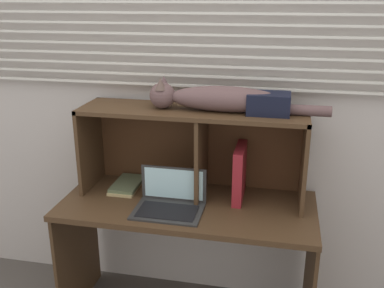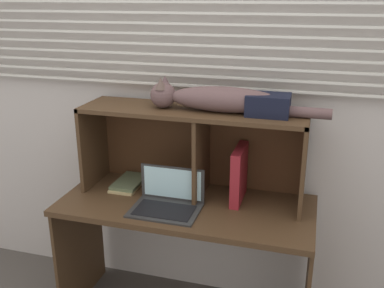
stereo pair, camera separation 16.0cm
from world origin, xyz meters
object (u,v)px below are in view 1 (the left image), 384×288
(cat, at_px, (217,98))
(book_stack, at_px, (127,185))
(binder_upright, at_px, (240,173))
(laptop, at_px, (170,202))
(storage_box, at_px, (269,103))

(cat, distance_m, book_stack, 0.72)
(binder_upright, relative_size, book_stack, 1.15)
(laptop, distance_m, binder_upright, 0.39)
(binder_upright, bearing_deg, laptop, -149.34)
(book_stack, bearing_deg, binder_upright, -0.01)
(book_stack, bearing_deg, storage_box, -0.01)
(cat, distance_m, laptop, 0.57)
(storage_box, bearing_deg, laptop, -156.95)
(cat, xyz_separation_m, laptop, (-0.20, -0.19, -0.50))
(cat, bearing_deg, storage_box, 0.00)
(cat, relative_size, laptop, 2.64)
(book_stack, bearing_deg, laptop, -33.07)
(binder_upright, bearing_deg, cat, 180.00)
(laptop, bearing_deg, binder_upright, 30.66)
(laptop, bearing_deg, cat, 44.14)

